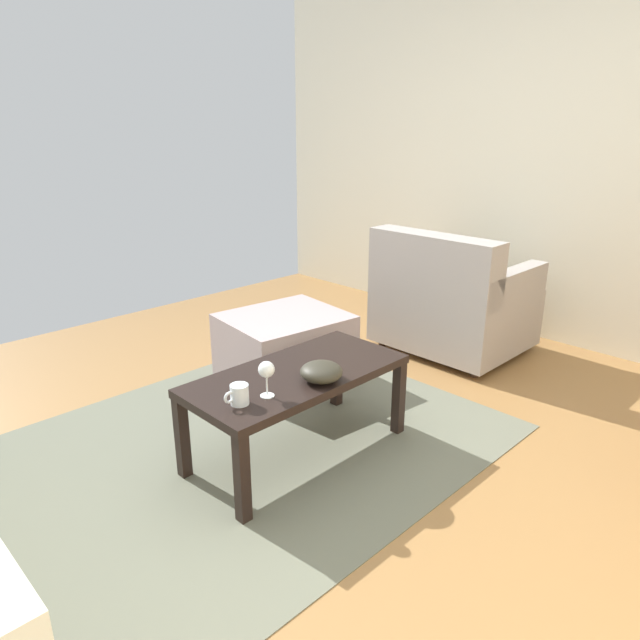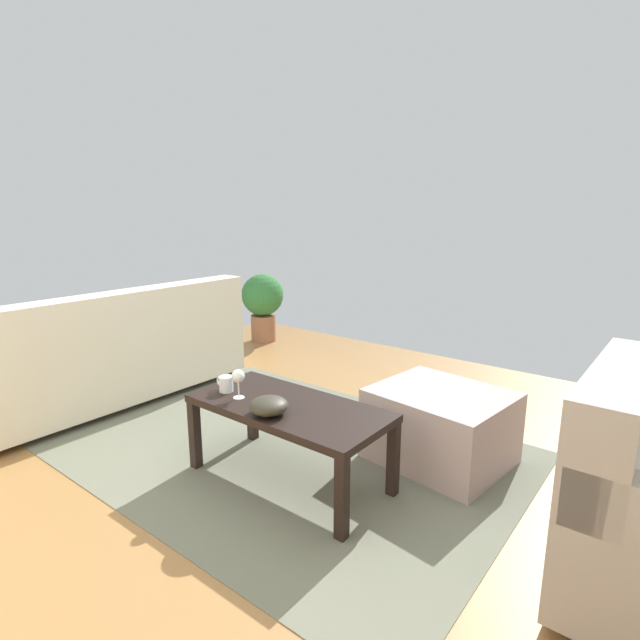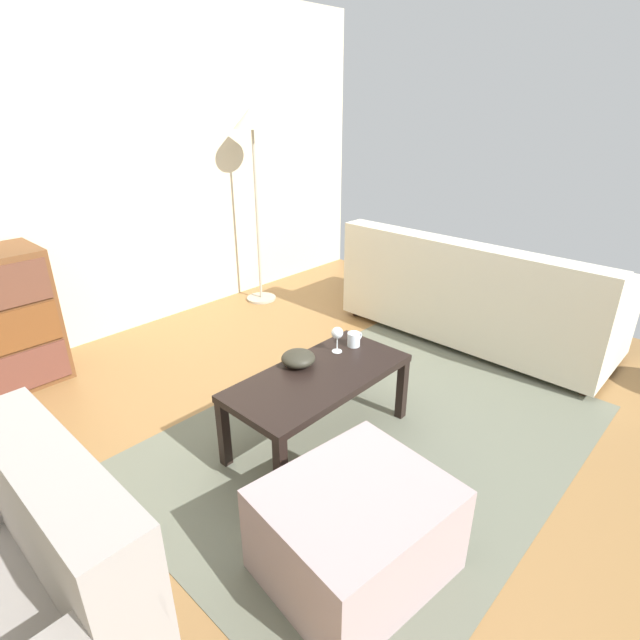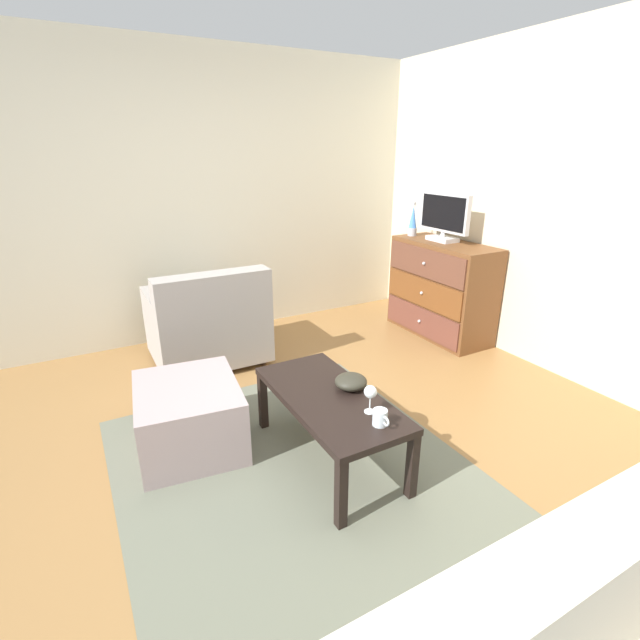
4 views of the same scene
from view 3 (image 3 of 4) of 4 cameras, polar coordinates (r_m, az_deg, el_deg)
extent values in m
cube|color=olive|center=(2.92, 0.89, -13.95)|extent=(5.37, 5.06, 0.05)
cube|color=beige|center=(4.22, -23.70, 15.85)|extent=(5.37, 0.12, 2.62)
cube|color=#616555|center=(2.93, 6.57, -13.30)|extent=(2.60, 1.90, 0.01)
cube|color=black|center=(2.67, -11.10, -12.82)|extent=(0.05, 0.05, 0.39)
cube|color=black|center=(3.23, 3.09, -5.25)|extent=(0.05, 0.05, 0.39)
cube|color=black|center=(2.40, -4.57, -17.31)|extent=(0.05, 0.05, 0.39)
cube|color=black|center=(3.01, 9.48, -7.96)|extent=(0.05, 0.05, 0.39)
cube|color=black|center=(2.68, -0.10, -6.63)|extent=(1.05, 0.50, 0.04)
cylinder|color=silver|center=(2.89, 1.98, -3.64)|extent=(0.06, 0.06, 0.00)
cylinder|color=silver|center=(2.87, 1.99, -2.81)|extent=(0.01, 0.01, 0.09)
sphere|color=silver|center=(2.84, 2.01, -1.50)|extent=(0.07, 0.07, 0.07)
cylinder|color=silver|center=(2.95, 3.93, -2.26)|extent=(0.08, 0.08, 0.08)
torus|color=silver|center=(2.98, 4.55, -1.87)|extent=(0.05, 0.01, 0.05)
ellipsoid|color=#2E2C22|center=(2.73, -2.54, -4.46)|extent=(0.19, 0.19, 0.09)
cylinder|color=#332319|center=(4.31, 30.86, -3.52)|extent=(0.05, 0.05, 0.05)
cylinder|color=#332319|center=(4.97, 9.19, 3.18)|extent=(0.05, 0.05, 0.05)
cylinder|color=#332319|center=(3.70, 28.24, -7.32)|extent=(0.05, 0.05, 0.05)
cylinder|color=#332319|center=(4.45, 4.15, 0.89)|extent=(0.05, 0.05, 0.05)
cube|color=beige|center=(4.17, 17.66, 1.51)|extent=(0.85, 2.09, 0.41)
cube|color=beige|center=(3.76, 16.19, 5.71)|extent=(0.20, 2.09, 0.39)
cube|color=beige|center=(3.80, 31.56, 1.67)|extent=(0.81, 0.12, 0.20)
cube|color=beige|center=(4.55, 6.94, 8.38)|extent=(0.81, 0.12, 0.20)
cylinder|color=#A94C40|center=(4.34, 19.07, 6.18)|extent=(0.16, 0.40, 0.16)
cylinder|color=#332319|center=(2.47, -27.88, -24.79)|extent=(0.05, 0.05, 0.05)
cube|color=gray|center=(1.78, -27.97, -19.19)|extent=(0.20, 0.91, 0.41)
cube|color=#9F8C8D|center=(2.14, 4.13, -23.22)|extent=(0.77, 0.68, 0.41)
cylinder|color=#A59E8C|center=(4.84, -6.82, 2.55)|extent=(0.28, 0.28, 0.02)
cylinder|color=#A59E8C|center=(4.61, -7.30, 11.58)|extent=(0.02, 0.02, 1.54)
cone|color=beige|center=(4.51, -7.92, 22.30)|extent=(0.32, 0.32, 0.18)
camera|label=1|loc=(4.71, -2.73, 20.86)|focal=31.97mm
camera|label=2|loc=(3.36, -46.13, 10.71)|focal=27.87mm
camera|label=4|loc=(3.69, 38.94, 18.78)|focal=25.72mm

